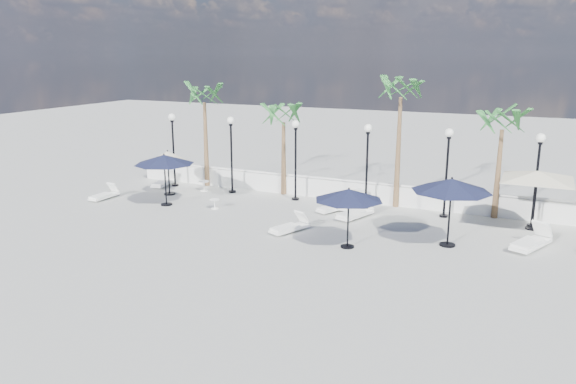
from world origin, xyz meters
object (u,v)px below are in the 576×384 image
at_px(lounger_1, 104,195).
at_px(parasol_navy_left, 164,160).
at_px(parasol_cream_sq_a, 538,171).
at_px(parasol_cream_small, 168,157).
at_px(lounger_3, 353,203).
at_px(lounger_6, 531,242).
at_px(parasol_navy_mid, 349,195).
at_px(lounger_4, 333,207).
at_px(parasol_navy_right, 452,185).
at_px(lounger_5, 355,212).
at_px(lounger_2, 290,227).
at_px(lounger_0, 164,182).

xyz_separation_m(lounger_1, parasol_navy_left, (3.41, 0.34, 1.94)).
bearing_deg(parasol_cream_sq_a, parasol_cream_small, -175.41).
distance_m(lounger_3, lounger_6, 7.96).
bearing_deg(parasol_navy_mid, parasol_navy_left, 167.74).
height_order(lounger_1, lounger_4, lounger_1).
relative_size(lounger_6, parasol_navy_right, 0.76).
distance_m(lounger_1, lounger_3, 12.01).
bearing_deg(parasol_cream_small, parasol_cream_sq_a, 4.59).
bearing_deg(lounger_5, parasol_navy_right, -6.69).
bearing_deg(parasol_navy_left, lounger_4, 16.16).
xyz_separation_m(lounger_6, parasol_cream_small, (-16.73, 1.17, 1.66)).
bearing_deg(parasol_navy_right, lounger_3, 143.89).
distance_m(parasol_navy_mid, parasol_cream_small, 11.28).
distance_m(lounger_2, parasol_navy_mid, 3.27).
bearing_deg(lounger_1, parasol_navy_left, 6.79).
xyz_separation_m(parasol_navy_left, parasol_cream_sq_a, (15.63, 3.06, 0.24)).
bearing_deg(parasol_cream_small, parasol_navy_right, -8.54).
relative_size(lounger_6, parasol_navy_mid, 0.88).
distance_m(parasol_navy_mid, parasol_cream_sq_a, 7.97).
relative_size(lounger_1, lounger_6, 0.76).
relative_size(lounger_2, parasol_navy_mid, 0.74).
relative_size(lounger_3, lounger_4, 1.15).
xyz_separation_m(lounger_2, parasol_navy_right, (5.95, 0.93, 2.05)).
height_order(lounger_3, lounger_4, lounger_3).
height_order(lounger_4, parasol_navy_left, parasol_navy_left).
relative_size(lounger_1, lounger_4, 0.98).
relative_size(lounger_2, lounger_6, 0.84).
distance_m(lounger_6, parasol_navy_mid, 6.86).
distance_m(lounger_0, parasol_navy_mid, 13.17).
xyz_separation_m(lounger_0, parasol_cream_sq_a, (18.08, -0.02, 2.16)).
bearing_deg(parasol_navy_mid, parasol_cream_small, 160.36).
xyz_separation_m(lounger_2, parasol_cream_small, (-7.97, 3.02, 1.71)).
xyz_separation_m(lounger_6, parasol_navy_right, (-2.81, -0.92, 2.01)).
height_order(parasol_navy_right, parasol_cream_sq_a, parasol_navy_right).
xyz_separation_m(lounger_5, parasol_navy_mid, (0.88, -3.68, 1.72)).
relative_size(lounger_1, lounger_5, 0.80).
distance_m(lounger_2, parasol_navy_right, 6.36).
xyz_separation_m(parasol_navy_left, parasol_navy_right, (12.85, -0.37, 0.13)).
height_order(lounger_0, parasol_navy_right, parasol_navy_right).
distance_m(lounger_0, lounger_3, 10.56).
bearing_deg(parasol_cream_sq_a, lounger_5, -168.20).
height_order(lounger_1, lounger_6, lounger_6).
distance_m(lounger_2, lounger_5, 3.41).
bearing_deg(lounger_2, lounger_3, 96.32).
xyz_separation_m(parasol_navy_left, parasol_cream_small, (-1.07, 1.72, -0.22)).
distance_m(lounger_0, lounger_5, 11.21).
bearing_deg(lounger_2, parasol_navy_left, -168.88).
bearing_deg(lounger_6, parasol_cream_sq_a, 113.70).
bearing_deg(lounger_0, lounger_5, -16.35).
xyz_separation_m(lounger_2, lounger_4, (0.55, 3.46, -0.02)).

